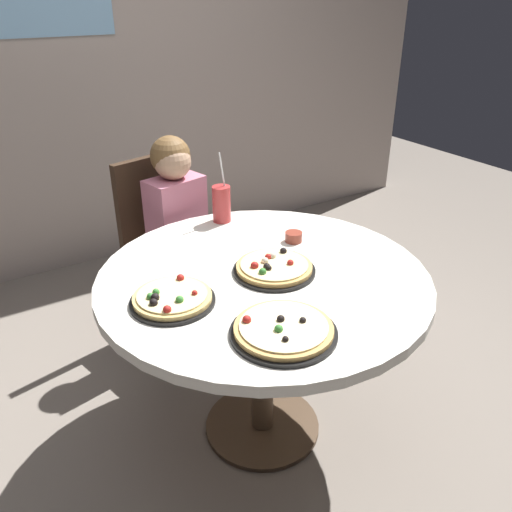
{
  "coord_description": "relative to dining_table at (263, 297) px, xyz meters",
  "views": [
    {
      "loc": [
        -0.9,
        -1.38,
        1.68
      ],
      "look_at": [
        0.0,
        0.05,
        0.8
      ],
      "focal_mm": 36.71,
      "sensor_mm": 36.0,
      "label": 1
    }
  ],
  "objects": [
    {
      "name": "diner_child",
      "position": [
        0.02,
        0.69,
        -0.17
      ],
      "size": [
        0.33,
        0.43,
        1.08
      ],
      "color": "#3F4766",
      "rests_on": "ground_plane"
    },
    {
      "name": "wall_with_window",
      "position": [
        -0.0,
        1.96,
        0.8
      ],
      "size": [
        5.2,
        0.14,
        2.9
      ],
      "color": "#A8998E",
      "rests_on": "ground_plane"
    },
    {
      "name": "ground_plane",
      "position": [
        0.0,
        0.0,
        -0.65
      ],
      "size": [
        8.0,
        8.0,
        0.0
      ],
      "primitive_type": "plane",
      "color": "slate"
    },
    {
      "name": "pizza_pepperoni",
      "position": [
        -0.15,
        -0.34,
        0.12
      ],
      "size": [
        0.32,
        0.32,
        0.05
      ],
      "color": "black",
      "rests_on": "dining_table"
    },
    {
      "name": "pizza_cheese",
      "position": [
        0.04,
        -0.01,
        0.12
      ],
      "size": [
        0.3,
        0.3,
        0.05
      ],
      "color": "black",
      "rests_on": "dining_table"
    },
    {
      "name": "pizza_veggie",
      "position": [
        -0.36,
        -0.01,
        0.12
      ],
      "size": [
        0.28,
        0.28,
        0.05
      ],
      "color": "black",
      "rests_on": "dining_table"
    },
    {
      "name": "chair_wooden",
      "position": [
        -0.02,
        0.87,
        -0.12
      ],
      "size": [
        0.48,
        0.48,
        0.95
      ],
      "color": "#382619",
      "rests_on": "ground_plane"
    },
    {
      "name": "soda_cup",
      "position": [
        0.1,
        0.5,
        0.18
      ],
      "size": [
        0.08,
        0.08,
        0.31
      ],
      "color": "#B73333",
      "rests_on": "dining_table"
    },
    {
      "name": "sauce_bowl",
      "position": [
        0.25,
        0.16,
        0.12
      ],
      "size": [
        0.07,
        0.07,
        0.04
      ],
      "primitive_type": "cylinder",
      "color": "brown",
      "rests_on": "dining_table"
    },
    {
      "name": "dining_table",
      "position": [
        0.0,
        0.0,
        0.0
      ],
      "size": [
        1.2,
        1.2,
        0.75
      ],
      "color": "silver",
      "rests_on": "ground_plane"
    }
  ]
}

